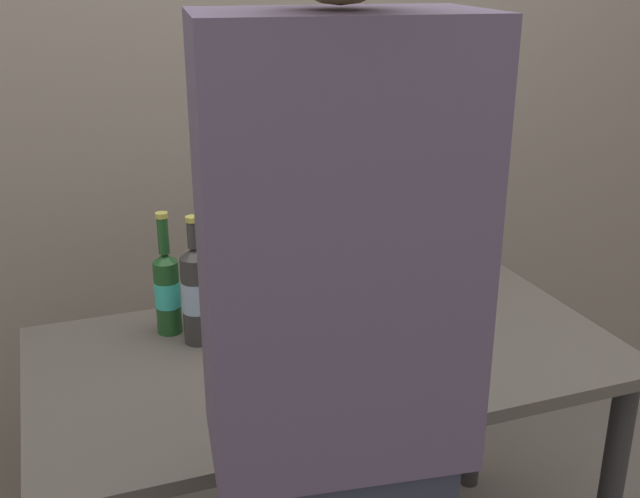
% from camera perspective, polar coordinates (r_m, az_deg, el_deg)
% --- Properties ---
extents(desk, '(1.34, 0.72, 0.75)m').
position_cam_1_polar(desk, '(1.85, 0.57, -10.31)').
color(desk, '#56514C').
rests_on(desk, ground).
extents(laptop, '(0.33, 0.29, 0.21)m').
position_cam_1_polar(laptop, '(1.88, 5.30, -4.68)').
color(laptop, '#B7BABC').
rests_on(laptop, desk).
extents(beer_bottle_green, '(0.07, 0.07, 0.29)m').
position_cam_1_polar(beer_bottle_green, '(1.90, -6.56, -2.14)').
color(beer_bottle_green, brown).
rests_on(beer_bottle_green, desk).
extents(beer_bottle_amber, '(0.06, 0.06, 0.30)m').
position_cam_1_polar(beer_bottle_amber, '(1.86, -11.26, -2.95)').
color(beer_bottle_amber, '#1E5123').
rests_on(beer_bottle_amber, desk).
extents(beer_bottle_brown, '(0.07, 0.07, 0.31)m').
position_cam_1_polar(beer_bottle_brown, '(1.80, -9.14, -3.25)').
color(beer_bottle_brown, '#333333').
rests_on(beer_bottle_brown, desk).
extents(beer_bottle_dark, '(0.06, 0.06, 0.29)m').
position_cam_1_polar(beer_bottle_dark, '(1.78, -5.82, -3.77)').
color(beer_bottle_dark, '#472B14').
rests_on(beer_bottle_dark, desk).
extents(person_figure, '(0.42, 0.32, 1.76)m').
position_cam_1_polar(person_figure, '(1.24, 1.23, -13.75)').
color(person_figure, '#2D3347').
rests_on(person_figure, ground).
extents(back_wall, '(6.00, 0.10, 2.60)m').
position_cam_1_polar(back_wall, '(2.29, -5.96, 13.14)').
color(back_wall, gray).
rests_on(back_wall, ground).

